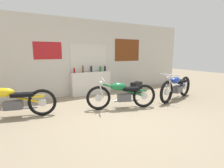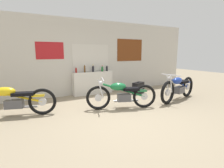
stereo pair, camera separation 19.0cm
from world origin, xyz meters
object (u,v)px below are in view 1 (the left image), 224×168
(bottle_rightmost, at_px, (105,68))
(bottle_center, at_px, (91,69))
(bottle_left_center, at_px, (83,69))
(hard_case_black, at_px, (136,88))
(bottle_right_center, at_px, (100,69))
(motorcycle_yellow, at_px, (10,101))
(motorcycle_blue, at_px, (176,87))
(bottle_leftmost, at_px, (74,70))
(motorcycle_green, at_px, (122,94))

(bottle_rightmost, bearing_deg, bottle_center, 176.83)
(bottle_left_center, height_order, hard_case_black, bottle_left_center)
(bottle_center, bearing_deg, bottle_rightmost, -3.17)
(hard_case_black, bearing_deg, bottle_rightmost, 143.27)
(bottle_center, xyz_separation_m, bottle_rightmost, (0.57, -0.03, -0.01))
(bottle_right_center, height_order, motorcycle_yellow, bottle_right_center)
(hard_case_black, bearing_deg, motorcycle_blue, -68.12)
(bottle_leftmost, xyz_separation_m, motorcycle_yellow, (-2.07, -1.29, -0.53))
(bottle_leftmost, relative_size, bottle_rightmost, 0.87)
(bottle_left_center, bearing_deg, motorcycle_yellow, -151.96)
(motorcycle_green, bearing_deg, hard_case_black, 39.78)
(motorcycle_yellow, bearing_deg, bottle_left_center, 28.04)
(bottle_right_center, bearing_deg, motorcycle_yellow, -157.97)
(bottle_rightmost, distance_m, hard_case_black, 1.46)
(bottle_left_center, distance_m, hard_case_black, 2.20)
(motorcycle_green, height_order, hard_case_black, motorcycle_green)
(bottle_center, xyz_separation_m, motorcycle_yellow, (-2.75, -1.32, -0.56))
(motorcycle_blue, bearing_deg, bottle_rightmost, 125.83)
(bottle_leftmost, xyz_separation_m, bottle_rightmost, (1.25, 0.00, 0.01))
(bottle_leftmost, height_order, motorcycle_green, bottle_leftmost)
(bottle_center, relative_size, bottle_right_center, 1.16)
(motorcycle_green, bearing_deg, bottle_leftmost, 108.18)
(bottle_rightmost, bearing_deg, motorcycle_green, -105.65)
(bottle_leftmost, xyz_separation_m, bottle_left_center, (0.32, -0.01, 0.04))
(bottle_center, height_order, hard_case_black, bottle_center)
(motorcycle_blue, height_order, hard_case_black, motorcycle_blue)
(bottle_left_center, relative_size, motorcycle_yellow, 0.15)
(bottle_leftmost, distance_m, bottle_rightmost, 1.25)
(motorcycle_green, bearing_deg, bottle_left_center, 99.78)
(motorcycle_yellow, bearing_deg, bottle_right_center, 22.03)
(bottle_right_center, xyz_separation_m, motorcycle_yellow, (-3.10, -1.25, -0.54))
(motorcycle_green, bearing_deg, motorcycle_blue, -3.35)
(bottle_center, height_order, bottle_right_center, bottle_center)
(motorcycle_blue, bearing_deg, motorcycle_yellow, 169.67)
(motorcycle_yellow, height_order, hard_case_black, motorcycle_yellow)
(hard_case_black, bearing_deg, bottle_right_center, 149.78)
(bottle_leftmost, distance_m, bottle_left_center, 0.33)
(bottle_left_center, xyz_separation_m, motorcycle_blue, (2.50, -2.17, -0.57))
(bottle_center, bearing_deg, motorcycle_blue, -45.84)
(bottle_left_center, height_order, bottle_center, bottle_left_center)
(hard_case_black, bearing_deg, motorcycle_green, -140.22)
(bottle_center, bearing_deg, bottle_leftmost, -177.13)
(bottle_center, distance_m, bottle_rightmost, 0.58)
(bottle_leftmost, bearing_deg, hard_case_black, -18.28)
(bottle_rightmost, relative_size, motorcycle_green, 0.13)
(bottle_left_center, height_order, motorcycle_green, bottle_left_center)
(motorcycle_green, bearing_deg, bottle_center, 89.96)
(motorcycle_yellow, distance_m, hard_case_black, 4.36)
(motorcycle_green, height_order, motorcycle_yellow, motorcycle_yellow)
(bottle_left_center, xyz_separation_m, motorcycle_green, (0.35, -2.04, -0.58))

